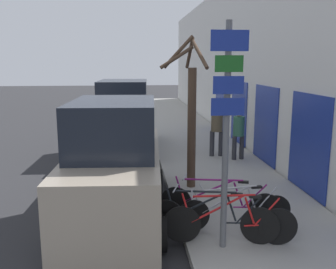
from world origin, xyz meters
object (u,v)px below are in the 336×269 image
pedestrian_near (217,126)px  pedestrian_far (239,131)px  bicycle_1 (212,218)px  bicycle_2 (235,210)px  bicycle_3 (220,203)px  parked_car_1 (124,121)px  bicycle_0 (230,222)px  street_tree (191,115)px  parked_car_0 (116,167)px  signpost (226,125)px

pedestrian_near → pedestrian_far: size_ratio=1.08×
bicycle_1 → pedestrian_near: size_ratio=1.27×
pedestrian_far → bicycle_2: bearing=57.8°
bicycle_3 → pedestrian_near: 5.28m
bicycle_1 → bicycle_2: size_ratio=1.00×
parked_car_1 → bicycle_0: bearing=-72.7°
bicycle_3 → street_tree: (-0.23, 2.16, 1.41)m
bicycle_1 → pedestrian_near: bearing=4.7°
parked_car_1 → pedestrian_far: size_ratio=2.96×
bicycle_3 → parked_car_0: (-2.00, 0.71, 0.58)m
bicycle_2 → pedestrian_far: (1.50, 4.93, 0.56)m
bicycle_0 → pedestrian_near: pedestrian_near is taller
parked_car_1 → parked_car_0: bearing=-87.9°
signpost → bicycle_0: 1.70m
signpost → pedestrian_near: signpost is taller
parked_car_1 → pedestrian_far: (3.61, -1.85, -0.09)m
signpost → bicycle_2: signpost is taller
signpost → pedestrian_far: size_ratio=2.32×
bicycle_2 → street_tree: 2.89m
bicycle_0 → bicycle_2: size_ratio=1.03×
pedestrian_far → street_tree: street_tree is taller
bicycle_1 → pedestrian_far: size_ratio=1.37×
parked_car_0 → pedestrian_far: size_ratio=3.02×
bicycle_3 → bicycle_0: bearing=-164.5°
pedestrian_far → pedestrian_near: bearing=-56.4°
parked_car_0 → bicycle_2: bearing=-21.5°
pedestrian_far → bicycle_3: bearing=54.3°
signpost → parked_car_0: 2.73m
bicycle_0 → pedestrian_near: (1.17, 6.01, 0.60)m
parked_car_0 → street_tree: 2.43m
bicycle_1 → parked_car_0: bearing=68.5°
bicycle_0 → bicycle_3: 0.89m
bicycle_2 → bicycle_0: bearing=153.2°
signpost → parked_car_1: signpost is taller
parked_car_0 → parked_car_1: bearing=92.5°
parked_car_0 → signpost: bearing=-39.6°
pedestrian_far → signpost: bearing=56.1°
bicycle_1 → pedestrian_near: pedestrian_near is taller
bicycle_3 → pedestrian_near: (1.13, 5.12, 0.61)m
pedestrian_far → bicycle_1: bearing=53.9°
bicycle_3 → parked_car_1: (-1.90, 6.46, 0.63)m
signpost → parked_car_0: signpost is taller
bicycle_0 → parked_car_0: bearing=59.6°
parked_car_0 → street_tree: size_ratio=1.30×
signpost → bicycle_0: (0.13, 0.10, -1.70)m
bicycle_1 → parked_car_1: (-1.59, 7.17, 0.62)m
bicycle_2 → pedestrian_near: size_ratio=1.27×
bicycle_2 → pedestrian_far: pedestrian_far is taller
signpost → bicycle_3: size_ratio=1.63×
bicycle_2 → parked_car_0: size_ratio=0.45×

